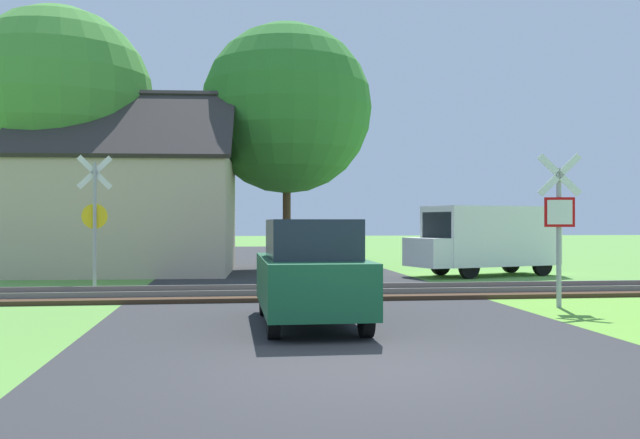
# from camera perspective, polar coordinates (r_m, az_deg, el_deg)

# --- Properties ---
(ground_plane) EXTENTS (160.00, 160.00, 0.00)m
(ground_plane) POSITION_cam_1_polar(r_m,az_deg,el_deg) (8.75, 4.54, -11.67)
(ground_plane) COLOR #5B933D
(road_asphalt) EXTENTS (7.96, 80.00, 0.01)m
(road_asphalt) POSITION_cam_1_polar(r_m,az_deg,el_deg) (10.68, 2.31, -9.55)
(road_asphalt) COLOR #2D2D30
(road_asphalt) RESTS_ON ground
(rail_track) EXTENTS (60.00, 2.60, 0.22)m
(rail_track) POSITION_cam_1_polar(r_m,az_deg,el_deg) (16.81, -1.26, -5.94)
(rail_track) COLOR #422D1E
(rail_track) RESTS_ON ground
(stop_sign_near) EXTENTS (0.86, 0.23, 3.13)m
(stop_sign_near) POSITION_cam_1_polar(r_m,az_deg,el_deg) (15.20, 18.59, -0.01)
(stop_sign_near) COLOR #9E9EA5
(stop_sign_near) RESTS_ON ground
(crossing_sign_far) EXTENTS (0.86, 0.21, 3.44)m
(crossing_sign_far) POSITION_cam_1_polar(r_m,az_deg,el_deg) (18.96, -17.58, 0.47)
(crossing_sign_far) COLOR #9E9EA5
(crossing_sign_far) RESTS_ON ground
(house) EXTENTS (7.51, 6.39, 6.23)m
(house) POSITION_cam_1_polar(r_m,az_deg,el_deg) (25.08, -14.94, 0.64)
(house) COLOR #C6B293
(house) RESTS_ON ground
(tree_left) EXTENTS (6.69, 6.69, 9.33)m
(tree_left) POSITION_cam_1_polar(r_m,az_deg,el_deg) (27.08, -20.27, 8.81)
(tree_left) COLOR #513823
(tree_left) RESTS_ON ground
(tree_center) EXTENTS (6.30, 6.30, 9.10)m
(tree_center) POSITION_cam_1_polar(r_m,az_deg,el_deg) (26.78, -2.68, 8.85)
(tree_center) COLOR #513823
(tree_center) RESTS_ON ground
(mail_truck) EXTENTS (5.23, 3.20, 2.24)m
(mail_truck) POSITION_cam_1_polar(r_m,az_deg,el_deg) (23.64, 13.19, -1.41)
(mail_truck) COLOR white
(mail_truck) RESTS_ON ground
(parked_car) EXTENTS (1.65, 4.00, 1.78)m
(parked_car) POSITION_cam_1_polar(r_m,az_deg,el_deg) (11.98, -0.78, -4.24)
(parked_car) COLOR #144C2D
(parked_car) RESTS_ON ground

